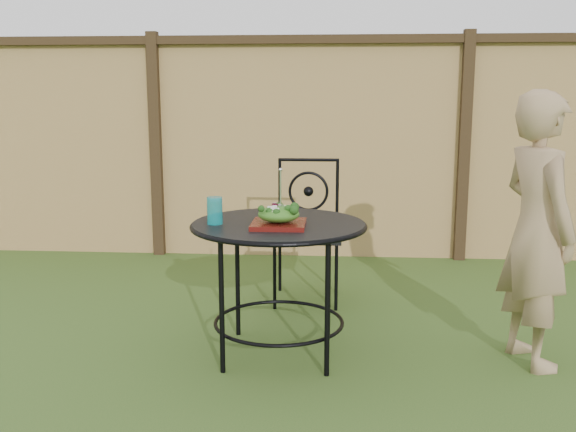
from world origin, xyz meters
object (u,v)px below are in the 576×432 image
object	(u,v)px
diner	(537,230)
salad_plate	(279,224)
patio_table	(279,248)
patio_chair	(307,226)

from	to	relation	value
diner	salad_plate	xyz separation A→B (m)	(-1.31, -0.10, 0.03)
patio_table	patio_chair	distance (m)	1.00
patio_table	patio_chair	bearing A→B (deg)	83.82
patio_chair	salad_plate	bearing A→B (deg)	-95.09
patio_chair	diner	distance (m)	1.58
patio_chair	salad_plate	world-z (taller)	patio_chair
patio_table	salad_plate	bearing A→B (deg)	-84.79
patio_table	diner	size ratio (longest dim) A/B	0.66
patio_table	salad_plate	distance (m)	0.18
salad_plate	diner	bearing A→B (deg)	4.52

